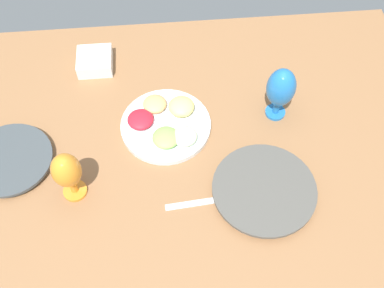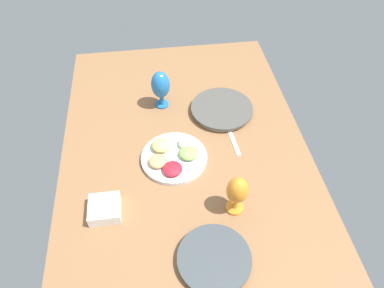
{
  "view_description": "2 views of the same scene",
  "coord_description": "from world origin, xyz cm",
  "px_view_note": "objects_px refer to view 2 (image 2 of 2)",
  "views": [
    {
      "loc": [
        2.25,
        77.96,
        114.59
      ],
      "look_at": [
        -4.23,
        6.11,
        6.82
      ],
      "focal_mm": 43.33,
      "sensor_mm": 36.0,
      "label": 1
    },
    {
      "loc": [
        96.18,
        -10.31,
        113.26
      ],
      "look_at": [
        1.45,
        2.37,
        6.82
      ],
      "focal_mm": 33.05,
      "sensor_mm": 36.0,
      "label": 2
    }
  ],
  "objects_px": {
    "dinner_plate_right": "(214,259)",
    "square_bowl_white": "(105,208)",
    "dinner_plate_left": "(222,109)",
    "hurricane_glass_orange": "(237,192)",
    "hurricane_glass_blue": "(161,86)",
    "fruit_platter": "(174,156)"
  },
  "relations": [
    {
      "from": "dinner_plate_right",
      "to": "square_bowl_white",
      "type": "distance_m",
      "value": 0.43
    },
    {
      "from": "dinner_plate_left",
      "to": "square_bowl_white",
      "type": "xyz_separation_m",
      "value": [
        0.48,
        -0.52,
        0.01
      ]
    },
    {
      "from": "dinner_plate_right",
      "to": "hurricane_glass_orange",
      "type": "distance_m",
      "value": 0.24
    },
    {
      "from": "hurricane_glass_blue",
      "to": "dinner_plate_right",
      "type": "bearing_deg",
      "value": 7.97
    },
    {
      "from": "dinner_plate_right",
      "to": "square_bowl_white",
      "type": "relative_size",
      "value": 2.18
    },
    {
      "from": "dinner_plate_left",
      "to": "square_bowl_white",
      "type": "bearing_deg",
      "value": -47.73
    },
    {
      "from": "dinner_plate_left",
      "to": "hurricane_glass_orange",
      "type": "bearing_deg",
      "value": -5.59
    },
    {
      "from": "hurricane_glass_orange",
      "to": "square_bowl_white",
      "type": "distance_m",
      "value": 0.48
    },
    {
      "from": "square_bowl_white",
      "to": "fruit_platter",
      "type": "bearing_deg",
      "value": 128.96
    },
    {
      "from": "dinner_plate_right",
      "to": "hurricane_glass_orange",
      "type": "bearing_deg",
      "value": 149.74
    },
    {
      "from": "hurricane_glass_orange",
      "to": "dinner_plate_left",
      "type": "bearing_deg",
      "value": 174.41
    },
    {
      "from": "dinner_plate_left",
      "to": "dinner_plate_right",
      "type": "relative_size",
      "value": 1.17
    },
    {
      "from": "hurricane_glass_orange",
      "to": "square_bowl_white",
      "type": "xyz_separation_m",
      "value": [
        -0.05,
        -0.47,
        -0.08
      ]
    },
    {
      "from": "dinner_plate_left",
      "to": "dinner_plate_right",
      "type": "xyz_separation_m",
      "value": [
        0.71,
        -0.16,
        -0.0
      ]
    },
    {
      "from": "hurricane_glass_blue",
      "to": "hurricane_glass_orange",
      "type": "xyz_separation_m",
      "value": [
        0.61,
        0.22,
        -0.01
      ]
    },
    {
      "from": "dinner_plate_right",
      "to": "square_bowl_white",
      "type": "xyz_separation_m",
      "value": [
        -0.24,
        -0.36,
        0.01
      ]
    },
    {
      "from": "fruit_platter",
      "to": "square_bowl_white",
      "type": "distance_m",
      "value": 0.35
    },
    {
      "from": "dinner_plate_left",
      "to": "hurricane_glass_blue",
      "type": "distance_m",
      "value": 0.3
    },
    {
      "from": "dinner_plate_left",
      "to": "square_bowl_white",
      "type": "relative_size",
      "value": 2.55
    },
    {
      "from": "fruit_platter",
      "to": "hurricane_glass_blue",
      "type": "relative_size",
      "value": 1.45
    },
    {
      "from": "hurricane_glass_blue",
      "to": "hurricane_glass_orange",
      "type": "height_order",
      "value": "hurricane_glass_blue"
    },
    {
      "from": "fruit_platter",
      "to": "hurricane_glass_orange",
      "type": "bearing_deg",
      "value": 36.94
    }
  ]
}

